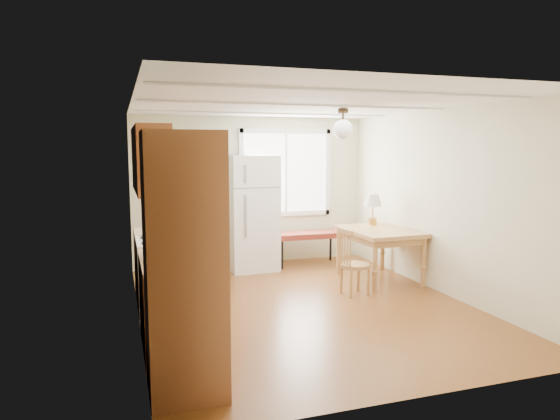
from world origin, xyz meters
name	(u,v)px	position (x,y,z in m)	size (l,w,h in m)	color
room_shell	(304,207)	(0.00, 0.00, 1.25)	(4.60, 5.60, 2.62)	#562C11
kitchen_run	(168,260)	(-1.72, -0.63, 0.84)	(0.65, 3.40, 2.20)	brown
window_unit	(286,173)	(0.60, 2.47, 1.55)	(1.64, 0.05, 1.51)	white
pendant_light	(343,128)	(0.70, 0.40, 2.24)	(0.26, 0.26, 0.40)	black
refrigerator	(251,213)	(-0.13, 2.07, 0.93)	(0.79, 0.81, 1.86)	white
bench	(307,236)	(0.85, 2.06, 0.50)	(1.22, 0.48, 0.56)	maroon
dining_table	(379,236)	(1.50, 0.77, 0.67)	(0.97, 1.27, 0.77)	#A0713D
chair	(350,258)	(0.75, 0.22, 0.51)	(0.40, 0.39, 0.89)	#A0713D
table_lamp	(373,202)	(1.61, 1.19, 1.13)	(0.28, 0.28, 0.49)	#B98E3B
coffee_maker	(168,242)	(-1.72, -0.77, 1.04)	(0.24, 0.29, 0.40)	black
kettle	(161,245)	(-1.78, -0.56, 0.99)	(0.11, 0.11, 0.21)	red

